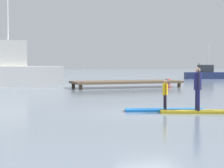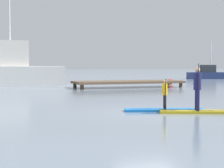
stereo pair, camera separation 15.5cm
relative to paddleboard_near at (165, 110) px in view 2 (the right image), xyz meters
name	(u,v)px [view 2 (the right image)]	position (x,y,z in m)	size (l,w,h in m)	color
ground_plane	(149,112)	(-0.78, -0.17, -0.05)	(240.00, 240.00, 0.00)	gray
paddleboard_near	(165,110)	(0.00, 0.00, 0.00)	(3.36, 1.57, 0.10)	blue
paddler_child_solo	(165,92)	(0.00, -0.01, 0.73)	(0.26, 0.40, 1.26)	black
paddleboard_far	(206,112)	(1.30, -1.04, 0.00)	(3.64, 1.83, 0.10)	gold
paddler_adult	(197,86)	(0.98, -0.93, 1.04)	(0.39, 0.51, 1.88)	#19194C
fishing_boat_green_midground	(208,74)	(20.95, 30.13, 0.59)	(5.58, 2.73, 4.88)	navy
floating_dock	(128,82)	(4.43, 15.92, 0.40)	(9.09, 3.01, 0.55)	brown
mooring_buoy_mid	(171,81)	(10.21, 19.62, 0.21)	(0.52, 0.52, 0.52)	red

